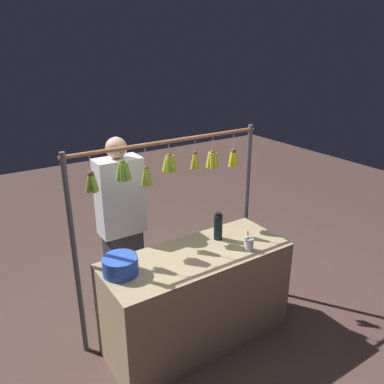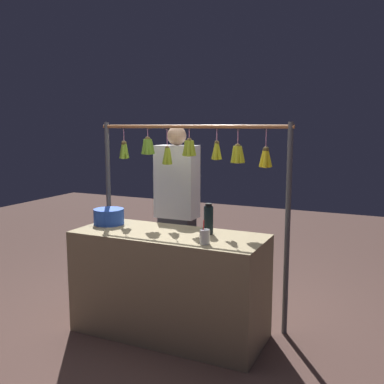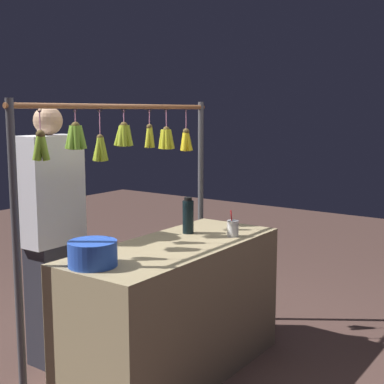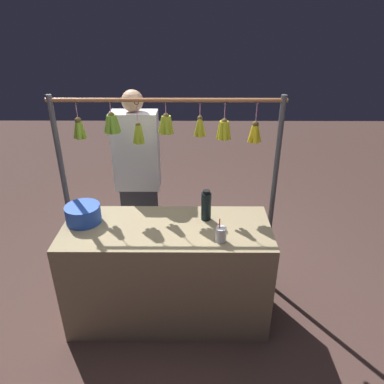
{
  "view_description": "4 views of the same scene",
  "coord_description": "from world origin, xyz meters",
  "px_view_note": "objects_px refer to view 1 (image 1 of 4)",
  "views": [
    {
      "loc": [
        1.58,
        2.32,
        2.5
      ],
      "look_at": [
        0.05,
        0.0,
        1.42
      ],
      "focal_mm": 36.41,
      "sensor_mm": 36.0,
      "label": 1
    },
    {
      "loc": [
        -1.67,
        3.14,
        1.74
      ],
      "look_at": [
        -0.21,
        0.0,
        1.22
      ],
      "focal_mm": 41.66,
      "sensor_mm": 36.0,
      "label": 2
    },
    {
      "loc": [
        2.66,
        2.03,
        1.71
      ],
      "look_at": [
        -0.19,
        0.0,
        1.18
      ],
      "focal_mm": 50.76,
      "sensor_mm": 36.0,
      "label": 3
    },
    {
      "loc": [
        -0.21,
        2.32,
        2.34
      ],
      "look_at": [
        -0.19,
        0.0,
        1.17
      ],
      "focal_mm": 33.77,
      "sensor_mm": 36.0,
      "label": 4
    }
  ],
  "objects_px": {
    "water_bottle": "(218,227)",
    "blue_bucket": "(120,265)",
    "drink_cup": "(249,244)",
    "vendor_person": "(122,229)"
  },
  "relations": [
    {
      "from": "blue_bucket",
      "to": "vendor_person",
      "type": "height_order",
      "value": "vendor_person"
    },
    {
      "from": "water_bottle",
      "to": "blue_bucket",
      "type": "xyz_separation_m",
      "value": [
        0.95,
        0.04,
        -0.05
      ]
    },
    {
      "from": "blue_bucket",
      "to": "drink_cup",
      "type": "bearing_deg",
      "value": 166.13
    },
    {
      "from": "water_bottle",
      "to": "blue_bucket",
      "type": "height_order",
      "value": "water_bottle"
    },
    {
      "from": "water_bottle",
      "to": "vendor_person",
      "type": "relative_size",
      "value": 0.14
    },
    {
      "from": "water_bottle",
      "to": "blue_bucket",
      "type": "bearing_deg",
      "value": 2.64
    },
    {
      "from": "water_bottle",
      "to": "drink_cup",
      "type": "distance_m",
      "value": 0.32
    },
    {
      "from": "drink_cup",
      "to": "vendor_person",
      "type": "height_order",
      "value": "vendor_person"
    },
    {
      "from": "water_bottle",
      "to": "drink_cup",
      "type": "relative_size",
      "value": 1.39
    },
    {
      "from": "water_bottle",
      "to": "vendor_person",
      "type": "distance_m",
      "value": 0.92
    }
  ]
}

